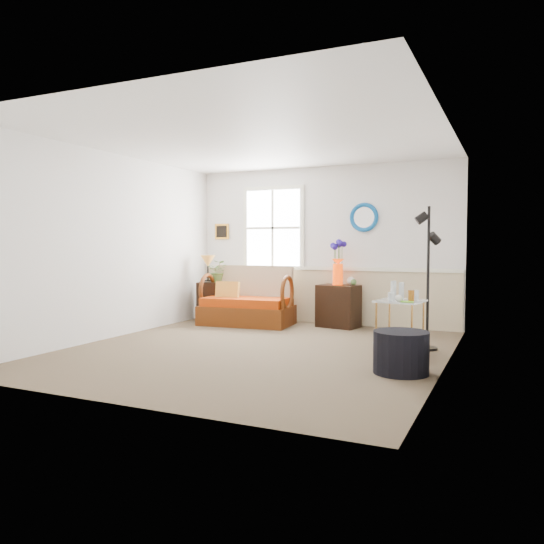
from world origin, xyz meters
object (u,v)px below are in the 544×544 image
at_px(loveseat, 247,296).
at_px(ottoman, 401,352).
at_px(side_table, 400,327).
at_px(cabinet, 338,306).
at_px(floor_lamp, 428,278).
at_px(lamp_stand, 209,301).

distance_m(loveseat, ottoman, 3.73).
bearing_deg(side_table, cabinet, 127.87).
relative_size(loveseat, cabinet, 2.18).
bearing_deg(floor_lamp, loveseat, 143.05).
distance_m(cabinet, ottoman, 3.04).
distance_m(lamp_stand, ottoman, 4.47).
xyz_separation_m(lamp_stand, ottoman, (3.75, -2.42, -0.12)).
relative_size(cabinet, side_table, 1.04).
bearing_deg(lamp_stand, loveseat, -10.51).
xyz_separation_m(cabinet, floor_lamp, (1.56, -1.27, 0.56)).
distance_m(loveseat, floor_lamp, 3.17).
distance_m(floor_lamp, ottoman, 1.53).
relative_size(cabinet, ottoman, 1.19).
xyz_separation_m(loveseat, floor_lamp, (3.01, -0.90, 0.42)).
bearing_deg(lamp_stand, side_table, -22.19).
xyz_separation_m(floor_lamp, ottoman, (-0.06, -1.38, -0.68)).
bearing_deg(cabinet, ottoman, -49.99).
bearing_deg(floor_lamp, side_table, -143.33).
bearing_deg(floor_lamp, cabinet, 120.56).
bearing_deg(lamp_stand, ottoman, -32.85).
height_order(cabinet, ottoman, cabinet).
bearing_deg(loveseat, cabinet, 8.98).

